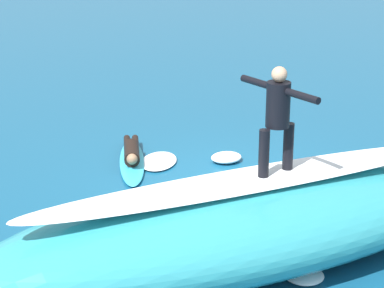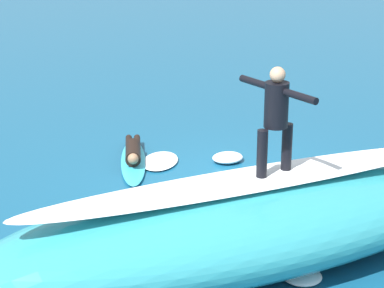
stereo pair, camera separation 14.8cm
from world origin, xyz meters
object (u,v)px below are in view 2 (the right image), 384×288
object	(u,v)px
surfboard_paddling	(133,162)
surfer_riding	(276,113)
surfer_paddling	(133,151)
surfboard_riding	(274,176)

from	to	relation	value
surfboard_paddling	surfer_riding	bearing A→B (deg)	26.15
surfboard_paddling	surfer_paddling	distance (m)	0.23
surfboard_riding	surfer_riding	world-z (taller)	surfer_riding
surfer_riding	surfer_paddling	bearing A→B (deg)	-96.82
surfboard_paddling	surfer_paddling	size ratio (longest dim) A/B	1.43
surfboard_riding	surfboard_paddling	world-z (taller)	surfboard_riding
surfer_paddling	surfboard_paddling	bearing A→B (deg)	-0.00
surfboard_paddling	surfboard_riding	bearing A→B (deg)	26.15
surfboard_riding	surfer_paddling	xyz separation A→B (m)	(1.37, -4.44, -1.10)
surfer_paddling	surfer_riding	bearing A→B (deg)	25.43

